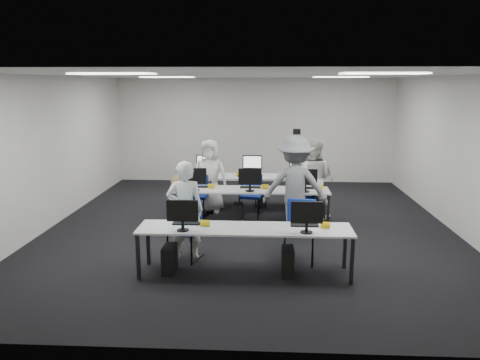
# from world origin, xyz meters

# --- Properties ---
(room) EXTENTS (9.00, 9.02, 3.00)m
(room) POSITION_xyz_m (0.00, 0.00, 1.50)
(room) COLOR black
(room) RESTS_ON ground
(ceiling_panels) EXTENTS (5.20, 4.60, 0.02)m
(ceiling_panels) POSITION_xyz_m (0.00, 0.00, 2.98)
(ceiling_panels) COLOR white
(ceiling_panels) RESTS_ON room
(desk_front) EXTENTS (3.20, 0.70, 0.73)m
(desk_front) POSITION_xyz_m (0.00, -2.40, 0.68)
(desk_front) COLOR silver
(desk_front) RESTS_ON ground
(desk_mid) EXTENTS (3.20, 0.70, 0.73)m
(desk_mid) POSITION_xyz_m (0.00, 0.20, 0.68)
(desk_mid) COLOR silver
(desk_mid) RESTS_ON ground
(desk_back) EXTENTS (3.20, 0.70, 0.73)m
(desk_back) POSITION_xyz_m (0.00, 1.60, 0.68)
(desk_back) COLOR silver
(desk_back) RESTS_ON ground
(equipment_front) EXTENTS (2.51, 0.41, 1.19)m
(equipment_front) POSITION_xyz_m (-0.19, -2.42, 0.36)
(equipment_front) COLOR #0D69AD
(equipment_front) RESTS_ON desk_front
(equipment_mid) EXTENTS (2.91, 0.41, 1.19)m
(equipment_mid) POSITION_xyz_m (-0.19, 0.18, 0.36)
(equipment_mid) COLOR white
(equipment_mid) RESTS_ON desk_mid
(equipment_back) EXTENTS (2.91, 0.41, 1.19)m
(equipment_back) POSITION_xyz_m (0.19, 1.62, 0.36)
(equipment_back) COLOR white
(equipment_back) RESTS_ON desk_back
(chair_0) EXTENTS (0.57, 0.60, 0.94)m
(chair_0) POSITION_xyz_m (-1.00, -1.81, 0.30)
(chair_0) COLOR navy
(chair_0) RESTS_ON ground
(chair_1) EXTENTS (0.56, 0.59, 0.99)m
(chair_1) POSITION_xyz_m (0.87, -1.83, 0.31)
(chair_1) COLOR navy
(chair_1) RESTS_ON ground
(chair_2) EXTENTS (0.47, 0.50, 0.90)m
(chair_2) POSITION_xyz_m (-1.17, 0.66, 0.28)
(chair_2) COLOR navy
(chair_2) RESTS_ON ground
(chair_3) EXTENTS (0.52, 0.55, 0.91)m
(chair_3) POSITION_xyz_m (0.00, 0.73, 0.29)
(chair_3) COLOR navy
(chair_3) RESTS_ON ground
(chair_4) EXTENTS (0.50, 0.54, 0.92)m
(chair_4) POSITION_xyz_m (1.19, 0.72, 0.29)
(chair_4) COLOR navy
(chair_4) RESTS_ON ground
(chair_5) EXTENTS (0.46, 0.49, 0.83)m
(chair_5) POSITION_xyz_m (-1.10, 1.06, 0.26)
(chair_5) COLOR navy
(chair_5) RESTS_ON ground
(chair_6) EXTENTS (0.51, 0.54, 0.86)m
(chair_6) POSITION_xyz_m (-0.05, 1.14, 0.27)
(chair_6) COLOR navy
(chair_6) RESTS_ON ground
(chair_7) EXTENTS (0.49, 0.52, 0.86)m
(chair_7) POSITION_xyz_m (1.03, 1.15, 0.27)
(chair_7) COLOR navy
(chair_7) RESTS_ON ground
(handbag) EXTENTS (0.38, 0.27, 0.29)m
(handbag) POSITION_xyz_m (-1.45, 0.15, 0.88)
(handbag) COLOR olive
(handbag) RESTS_ON desk_mid
(student_0) EXTENTS (0.64, 0.46, 1.64)m
(student_0) POSITION_xyz_m (-1.00, -1.80, 0.82)
(student_0) COLOR silver
(student_0) RESTS_ON ground
(student_1) EXTENTS (0.99, 0.87, 1.71)m
(student_1) POSITION_xyz_m (1.31, 0.75, 0.85)
(student_1) COLOR silver
(student_1) RESTS_ON ground
(student_2) EXTENTS (0.83, 0.57, 1.64)m
(student_2) POSITION_xyz_m (-0.93, 1.06, 0.82)
(student_2) COLOR silver
(student_2) RESTS_ON ground
(student_3) EXTENTS (1.06, 0.70, 1.67)m
(student_3) POSITION_xyz_m (1.29, 0.89, 0.84)
(student_3) COLOR silver
(student_3) RESTS_ON ground
(photographer) EXTENTS (1.29, 0.82, 1.90)m
(photographer) POSITION_xyz_m (0.87, -0.49, 0.95)
(photographer) COLOR slate
(photographer) RESTS_ON ground
(dslr_camera) EXTENTS (0.16, 0.19, 0.10)m
(dslr_camera) POSITION_xyz_m (0.88, -0.31, 1.96)
(dslr_camera) COLOR black
(dslr_camera) RESTS_ON photographer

